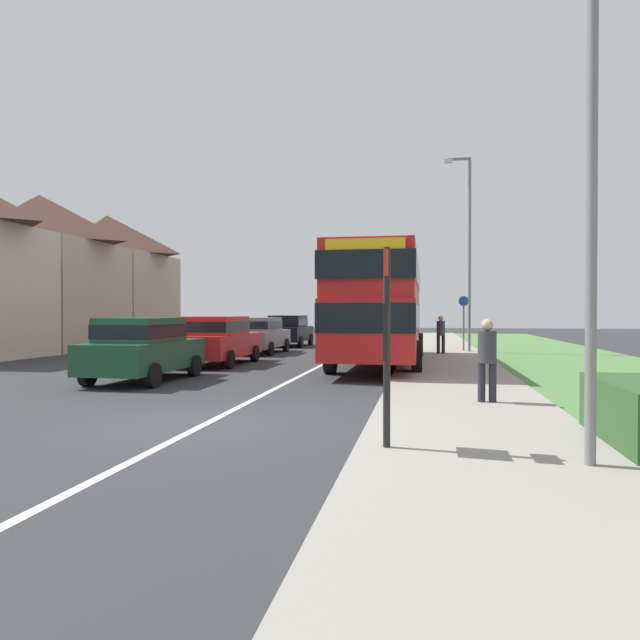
{
  "coord_description": "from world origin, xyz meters",
  "views": [
    {
      "loc": [
        3.47,
        -8.64,
        1.79
      ],
      "look_at": [
        0.79,
        5.99,
        1.6
      ],
      "focal_mm": 32.38,
      "sensor_mm": 36.0,
      "label": 1
    }
  ],
  "objects": [
    {
      "name": "cycle_route_sign",
      "position": [
        5.14,
        17.45,
        1.43
      ],
      "size": [
        0.44,
        0.08,
        2.52
      ],
      "color": "slate",
      "rests_on": "ground_plane"
    },
    {
      "name": "ground_plane",
      "position": [
        0.0,
        0.0,
        0.0
      ],
      "size": [
        120.0,
        120.0,
        0.0
      ],
      "primitive_type": "plane",
      "color": "#2D3033"
    },
    {
      "name": "pedestrian_walking_away",
      "position": [
        4.1,
        15.39,
        0.98
      ],
      "size": [
        0.34,
        0.34,
        1.67
      ],
      "color": "#23232D",
      "rests_on": "ground_plane"
    },
    {
      "name": "double_decker_bus",
      "position": [
        1.99,
        10.88,
        2.14
      ],
      "size": [
        2.8,
        10.54,
        3.7
      ],
      "color": "red",
      "rests_on": "ground_plane"
    },
    {
      "name": "parked_car_grey",
      "position": [
        -3.73,
        15.69,
        0.87
      ],
      "size": [
        1.98,
        4.44,
        1.58
      ],
      "color": "slate",
      "rests_on": "ground_plane"
    },
    {
      "name": "bus_stop_sign",
      "position": [
        3.0,
        -1.46,
        1.54
      ],
      "size": [
        0.09,
        0.52,
        2.6
      ],
      "color": "black",
      "rests_on": "ground_plane"
    },
    {
      "name": "house_terrace_far_side",
      "position": [
        -14.96,
        16.44,
        3.76
      ],
      "size": [
        6.55,
        18.03,
        7.51
      ],
      "color": "beige",
      "rests_on": "ground_plane"
    },
    {
      "name": "parked_car_red",
      "position": [
        -3.56,
        10.13,
        0.91
      ],
      "size": [
        1.99,
        4.49,
        1.66
      ],
      "color": "#B21E1E",
      "rests_on": "ground_plane"
    },
    {
      "name": "lane_marking_centre",
      "position": [
        0.0,
        8.0,
        0.0
      ],
      "size": [
        0.14,
        60.0,
        0.01
      ],
      "primitive_type": "cube",
      "color": "silver",
      "rests_on": "ground_plane"
    },
    {
      "name": "street_lamp_near",
      "position": [
        5.15,
        -1.92,
        4.22
      ],
      "size": [
        1.14,
        0.2,
        7.35
      ],
      "color": "slate",
      "rests_on": "ground_plane"
    },
    {
      "name": "parked_car_black",
      "position": [
        -3.67,
        21.22,
        0.9
      ],
      "size": [
        1.99,
        4.21,
        1.64
      ],
      "color": "black",
      "rests_on": "ground_plane"
    },
    {
      "name": "pavement_near_side",
      "position": [
        4.2,
        6.0,
        0.06
      ],
      "size": [
        3.2,
        68.0,
        0.12
      ],
      "primitive_type": "cube",
      "color": "gray",
      "rests_on": "ground_plane"
    },
    {
      "name": "street_lamp_mid",
      "position": [
        5.24,
        16.84,
        4.78
      ],
      "size": [
        1.14,
        0.2,
        8.44
      ],
      "color": "slate",
      "rests_on": "ground_plane"
    },
    {
      "name": "parked_car_dark_green",
      "position": [
        -3.74,
        5.25,
        0.91
      ],
      "size": [
        1.9,
        4.04,
        1.66
      ],
      "color": "#19472D",
      "rests_on": "ground_plane"
    },
    {
      "name": "pedestrian_at_stop",
      "position": [
        4.61,
        2.49,
        0.98
      ],
      "size": [
        0.34,
        0.34,
        1.67
      ],
      "color": "#23232D",
      "rests_on": "ground_plane"
    }
  ]
}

